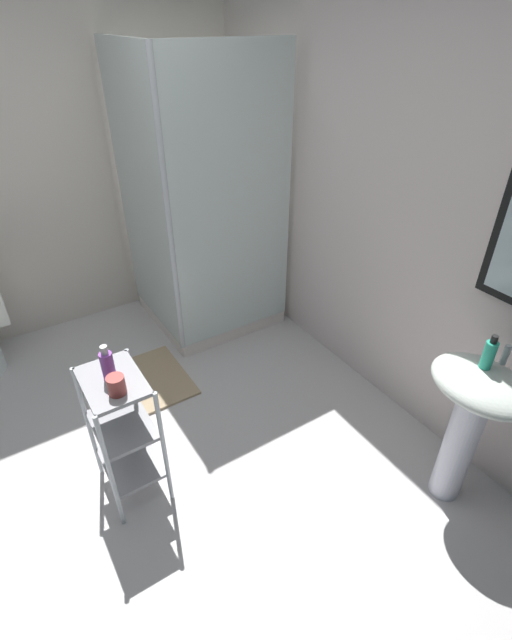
# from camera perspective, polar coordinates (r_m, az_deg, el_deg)

# --- Properties ---
(ground_plane) EXTENTS (4.20, 4.20, 0.02)m
(ground_plane) POSITION_cam_1_polar(r_m,az_deg,el_deg) (2.69, -18.01, -20.41)
(ground_plane) COLOR silver
(wall_back) EXTENTS (4.20, 0.14, 2.50)m
(wall_back) POSITION_cam_1_polar(r_m,az_deg,el_deg) (2.71, 17.43, 14.11)
(wall_back) COLOR silver
(wall_back) RESTS_ON ground_plane
(shower_stall) EXTENTS (0.92, 0.92, 2.00)m
(shower_stall) POSITION_cam_1_polar(r_m,az_deg,el_deg) (3.54, -6.87, 6.14)
(shower_stall) COLOR white
(shower_stall) RESTS_ON ground_plane
(pedestal_sink) EXTENTS (0.46, 0.37, 0.81)m
(pedestal_sink) POSITION_cam_1_polar(r_m,az_deg,el_deg) (2.37, 25.31, -10.26)
(pedestal_sink) COLOR white
(pedestal_sink) RESTS_ON ground_plane
(sink_faucet) EXTENTS (0.03, 0.03, 0.10)m
(sink_faucet) POSITION_cam_1_polar(r_m,az_deg,el_deg) (2.29, 28.72, -3.83)
(sink_faucet) COLOR silver
(sink_faucet) RESTS_ON pedestal_sink
(storage_cart) EXTENTS (0.38, 0.28, 0.74)m
(storage_cart) POSITION_cam_1_polar(r_m,az_deg,el_deg) (2.36, -16.27, -12.76)
(storage_cart) COLOR silver
(storage_cart) RESTS_ON ground_plane
(hand_soap_bottle) EXTENTS (0.05, 0.05, 0.17)m
(hand_soap_bottle) POSITION_cam_1_polar(r_m,az_deg,el_deg) (2.21, 27.10, -3.80)
(hand_soap_bottle) COLOR #2DBC99
(hand_soap_bottle) RESTS_ON pedestal_sink
(conditioner_bottle_purple) EXTENTS (0.06, 0.06, 0.18)m
(conditioner_bottle_purple) POSITION_cam_1_polar(r_m,az_deg,el_deg) (2.12, -18.05, -5.39)
(conditioner_bottle_purple) COLOR purple
(conditioner_bottle_purple) RESTS_ON storage_cart
(rinse_cup) EXTENTS (0.08, 0.08, 0.09)m
(rinse_cup) POSITION_cam_1_polar(r_m,az_deg,el_deg) (2.06, -17.04, -7.79)
(rinse_cup) COLOR #B24742
(rinse_cup) RESTS_ON storage_cart
(bath_mat) EXTENTS (0.60, 0.40, 0.02)m
(bath_mat) POSITION_cam_1_polar(r_m,az_deg,el_deg) (3.25, -12.42, -7.11)
(bath_mat) COLOR tan
(bath_mat) RESTS_ON ground_plane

